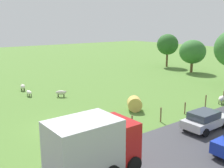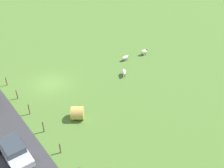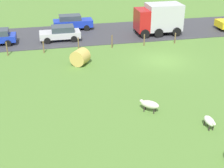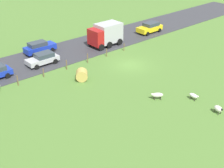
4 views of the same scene
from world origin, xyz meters
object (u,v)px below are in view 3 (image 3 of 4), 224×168
(hay_bale_0, at_px, (80,57))
(car_3, at_px, (72,22))
(car_4, at_px, (61,33))
(sheep_0, at_px, (210,121))
(sheep_1, at_px, (150,104))
(truck_0, at_px, (159,18))

(hay_bale_0, height_order, car_3, car_3)
(car_4, bearing_deg, sheep_0, -158.30)
(car_4, bearing_deg, sheep_1, -164.17)
(sheep_1, relative_size, hay_bale_0, 0.91)
(sheep_1, relative_size, truck_0, 0.25)
(sheep_0, bearing_deg, car_4, 21.70)
(truck_0, height_order, car_3, truck_0)
(sheep_0, relative_size, hay_bale_0, 0.81)
(sheep_0, distance_m, sheep_1, 3.76)
(sheep_0, bearing_deg, hay_bale_0, 28.45)
(sheep_1, bearing_deg, truck_0, -21.45)
(truck_0, bearing_deg, sheep_0, 169.50)
(car_3, distance_m, car_4, 4.05)
(sheep_0, height_order, hay_bale_0, hay_bale_0)
(hay_bale_0, distance_m, car_4, 7.03)
(sheep_0, distance_m, hay_bale_0, 12.81)
(sheep_1, distance_m, car_3, 19.63)
(sheep_0, relative_size, car_3, 0.25)
(truck_0, bearing_deg, sheep_1, 158.55)
(sheep_1, xyz_separation_m, car_3, (19.41, 2.87, 0.40))
(hay_bale_0, relative_size, car_4, 0.33)
(car_4, bearing_deg, car_3, -22.98)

